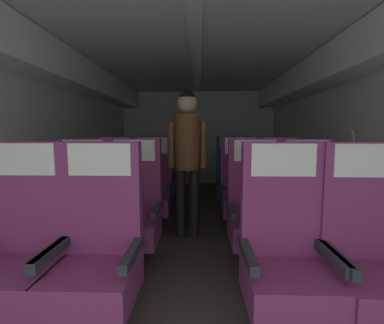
% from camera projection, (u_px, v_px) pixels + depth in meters
% --- Properties ---
extents(ground, '(3.78, 6.92, 0.02)m').
position_uv_depth(ground, '(196.00, 233.00, 3.31)').
color(ground, '#3D3833').
extents(fuselage_shell, '(3.66, 6.57, 2.21)m').
position_uv_depth(fuselage_shell, '(196.00, 100.00, 3.40)').
color(fuselage_shell, silver).
rests_on(fuselage_shell, ground).
extents(seat_a_left_window, '(0.52, 0.50, 1.15)m').
position_uv_depth(seat_a_left_window, '(21.00, 252.00, 1.67)').
color(seat_a_left_window, '#38383D').
rests_on(seat_a_left_window, ground).
extents(seat_a_left_aisle, '(0.52, 0.50, 1.15)m').
position_uv_depth(seat_a_left_aisle, '(97.00, 254.00, 1.66)').
color(seat_a_left_aisle, '#38383D').
rests_on(seat_a_left_aisle, ground).
extents(seat_a_right_aisle, '(0.52, 0.50, 1.15)m').
position_uv_depth(seat_a_right_aisle, '(370.00, 258.00, 1.60)').
color(seat_a_right_aisle, '#38383D').
rests_on(seat_a_right_aisle, ground).
extents(seat_a_right_window, '(0.52, 0.50, 1.15)m').
position_uv_depth(seat_a_right_window, '(285.00, 256.00, 1.63)').
color(seat_a_right_window, '#38383D').
rests_on(seat_a_right_window, ground).
extents(seat_b_left_window, '(0.52, 0.50, 1.15)m').
position_uv_depth(seat_b_left_window, '(82.00, 211.00, 2.56)').
color(seat_b_left_window, '#38383D').
rests_on(seat_b_left_window, ground).
extents(seat_b_left_aisle, '(0.52, 0.50, 1.15)m').
position_uv_depth(seat_b_left_aisle, '(133.00, 211.00, 2.55)').
color(seat_b_left_aisle, '#38383D').
rests_on(seat_b_left_aisle, ground).
extents(seat_b_right_aisle, '(0.52, 0.50, 1.15)m').
position_uv_depth(seat_b_right_aisle, '(309.00, 213.00, 2.50)').
color(seat_b_right_aisle, '#38383D').
rests_on(seat_b_right_aisle, ground).
extents(seat_b_right_window, '(0.52, 0.50, 1.15)m').
position_uv_depth(seat_b_right_window, '(255.00, 212.00, 2.53)').
color(seat_b_right_window, '#38383D').
rests_on(seat_b_right_window, ground).
extents(seat_c_left_window, '(0.52, 0.50, 1.15)m').
position_uv_depth(seat_c_left_window, '(113.00, 191.00, 3.46)').
color(seat_c_left_window, '#38383D').
rests_on(seat_c_left_window, ground).
extents(seat_c_left_aisle, '(0.52, 0.50, 1.15)m').
position_uv_depth(seat_c_left_aisle, '(152.00, 190.00, 3.48)').
color(seat_c_left_aisle, '#38383D').
rests_on(seat_c_left_aisle, ground).
extents(seat_c_right_aisle, '(0.52, 0.50, 1.15)m').
position_uv_depth(seat_c_right_aisle, '(280.00, 191.00, 3.42)').
color(seat_c_right_aisle, '#38383D').
rests_on(seat_c_right_aisle, ground).
extents(seat_c_right_window, '(0.52, 0.50, 1.15)m').
position_uv_depth(seat_c_right_window, '(241.00, 191.00, 3.42)').
color(seat_c_right_window, '#38383D').
rests_on(seat_c_right_window, ground).
extents(seat_d_left_window, '(0.52, 0.50, 1.15)m').
position_uv_depth(seat_d_left_window, '(131.00, 178.00, 4.40)').
color(seat_d_left_window, '#38383D').
rests_on(seat_d_left_window, ground).
extents(seat_d_left_aisle, '(0.52, 0.50, 1.15)m').
position_uv_depth(seat_d_left_aisle, '(161.00, 178.00, 4.39)').
color(seat_d_left_aisle, '#38383D').
rests_on(seat_d_left_aisle, ground).
extents(seat_d_right_aisle, '(0.52, 0.50, 1.15)m').
position_uv_depth(seat_d_right_aisle, '(264.00, 179.00, 4.33)').
color(seat_d_right_aisle, '#38383D').
rests_on(seat_d_right_aisle, ground).
extents(seat_d_right_window, '(0.52, 0.50, 1.15)m').
position_uv_depth(seat_d_right_window, '(232.00, 179.00, 4.35)').
color(seat_d_right_window, '#38383D').
rests_on(seat_d_right_window, ground).
extents(flight_attendant, '(0.43, 0.28, 1.67)m').
position_uv_depth(flight_attendant, '(187.00, 148.00, 3.08)').
color(flight_attendant, black).
rests_on(flight_attendant, ground).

